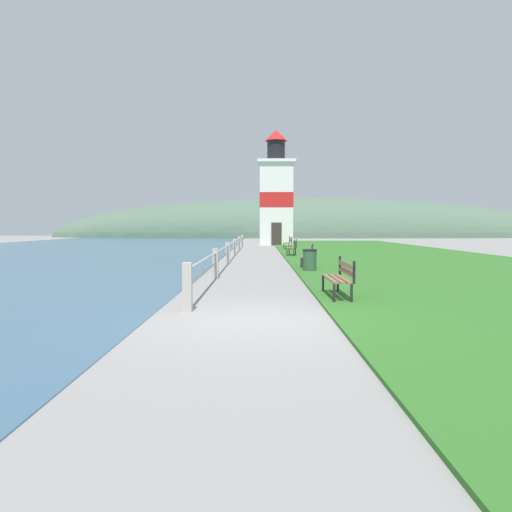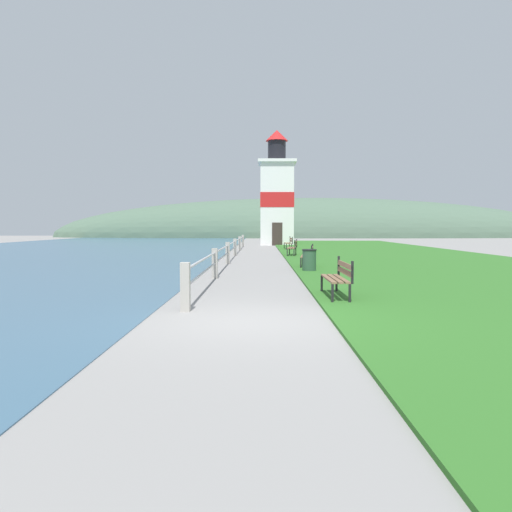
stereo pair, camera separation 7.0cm
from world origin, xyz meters
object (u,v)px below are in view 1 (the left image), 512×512
object	(u,v)px
lighthouse	(276,197)
park_bench_midway	(309,254)
park_bench_near	(340,276)
trash_bin	(310,261)
park_bench_by_lighthouse	(289,242)
park_bench_far	(293,247)

from	to	relation	value
lighthouse	park_bench_midway	bearing A→B (deg)	-88.79
park_bench_near	trash_bin	size ratio (longest dim) A/B	2.20
park_bench_by_lighthouse	trash_bin	bearing A→B (deg)	86.68
park_bench_far	lighthouse	xyz separation A→B (m)	(-0.40, 16.88, 3.79)
park_bench_near	park_bench_by_lighthouse	world-z (taller)	same
park_bench_near	lighthouse	distance (m)	33.58
park_bench_near	park_bench_far	size ratio (longest dim) A/B	0.94
lighthouse	trash_bin	size ratio (longest dim) A/B	12.16
park_bench_near	park_bench_by_lighthouse	bearing A→B (deg)	-90.89
park_bench_far	lighthouse	bearing A→B (deg)	-81.60
park_bench_midway	trash_bin	xyz separation A→B (m)	(-0.16, -1.98, -0.11)
park_bench_by_lighthouse	lighthouse	bearing A→B (deg)	-88.74
lighthouse	trash_bin	distance (m)	26.92
trash_bin	park_bench_far	bearing A→B (deg)	89.72
lighthouse	trash_bin	world-z (taller)	lighthouse
park_bench_midway	park_bench_near	bearing A→B (deg)	96.12
park_bench_midway	park_bench_by_lighthouse	world-z (taller)	same
park_bench_far	park_bench_by_lighthouse	bearing A→B (deg)	-84.48
park_bench_by_lighthouse	trash_bin	world-z (taller)	park_bench_by_lighthouse
trash_bin	lighthouse	bearing A→B (deg)	90.77
park_bench_near	lighthouse	size ratio (longest dim) A/B	0.18
park_bench_near	park_bench_midway	bearing A→B (deg)	-91.25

